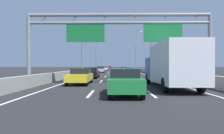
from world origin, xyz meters
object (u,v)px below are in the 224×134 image
box_truck (171,65)px  yellow_car (80,76)px  black_car (92,73)px  streetlamp_left_far (96,56)px  streetlamp_right_far (135,56)px  silver_car (101,69)px  streetlamp_left_distant (102,59)px  streetlamp_right_distant (129,59)px  streetlamp_right_mid (150,49)px  white_car (105,68)px  red_car (110,67)px  sign_gantry (120,30)px  green_car (125,82)px  streetlamp_left_mid (83,49)px

box_truck → yellow_car: bearing=156.9°
yellow_car → black_car: bearing=89.8°
streetlamp_left_far → streetlamp_right_far: bearing=0.0°
silver_car → streetlamp_left_distant: bearing=93.6°
streetlamp_right_far → streetlamp_left_distant: same height
streetlamp_left_far → streetlamp_right_distant: 34.95m
streetlamp_right_mid → black_car: streetlamp_right_mid is taller
white_car → streetlamp_right_distant: bearing=74.3°
silver_car → white_car: 20.79m
streetlamp_right_far → black_car: bearing=-102.6°
red_car → white_car: red_car is taller
sign_gantry → black_car: sign_gantry is taller
streetlamp_left_distant → black_car: size_ratio=2.13×
streetlamp_left_distant → streetlamp_right_far: bearing=-64.7°
streetlamp_left_distant → white_car: bearing=-84.4°
sign_gantry → streetlamp_left_distant: size_ratio=1.74×
streetlamp_left_far → silver_car: streetlamp_left_far is taller
black_car → green_car: (3.66, -14.77, 0.02)m
streetlamp_right_far → green_car: 64.23m
sign_gantry → streetlamp_left_distant: 89.43m
black_car → box_truck: size_ratio=0.54×
streetlamp_left_far → box_truck: bearing=-79.4°
green_car → streetlamp_left_distant: bearing=94.6°
streetlamp_left_mid → black_car: size_ratio=2.13×
green_car → box_truck: 4.98m
streetlamp_right_mid → streetlamp_right_distant: 63.19m
streetlamp_right_mid → black_car: size_ratio=2.13×
black_car → yellow_car: (-0.02, -8.38, -0.01)m
black_car → streetlamp_left_far: bearing=94.7°
yellow_car → streetlamp_right_mid: bearing=66.9°
streetlamp_right_far → streetlamp_right_distant: same height
streetlamp_left_far → silver_car: (3.75, -28.61, -4.63)m
streetlamp_right_far → black_car: streetlamp_right_far is taller
green_car → streetlamp_right_far: bearing=83.5°
streetlamp_left_far → black_car: streetlamp_left_far is taller
streetlamp_left_mid → streetlamp_right_mid: (14.93, 0.00, 0.00)m
sign_gantry → green_car: 7.36m
streetlamp_right_mid → black_car: 20.97m
streetlamp_right_distant → green_car: (-7.26, -95.25, -4.64)m
streetlamp_left_far → yellow_car: bearing=-86.0°
silver_car → yellow_car: (0.24, -28.65, -0.04)m
streetlamp_right_mid → black_car: bearing=-122.3°
silver_car → streetlamp_left_far: bearing=97.5°
streetlamp_left_mid → streetlamp_right_distant: size_ratio=1.00×
streetlamp_left_far → streetlamp_right_far: size_ratio=1.00×
streetlamp_left_distant → white_car: size_ratio=2.08×
streetlamp_left_far → streetlamp_right_far: 14.93m
streetlamp_left_mid → streetlamp_right_far: size_ratio=1.00×
streetlamp_left_distant → black_car: 80.71m
green_car → box_truck: (3.63, 3.27, 0.98)m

